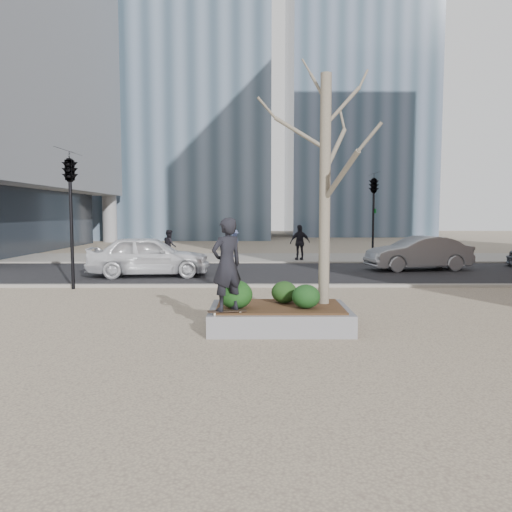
{
  "coord_description": "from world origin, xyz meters",
  "views": [
    {
      "loc": [
        0.44,
        -10.68,
        2.49
      ],
      "look_at": [
        0.5,
        2.0,
        1.4
      ],
      "focal_mm": 35.0,
      "sensor_mm": 36.0,
      "label": 1
    }
  ],
  "objects_px": {
    "planter": "(279,318)",
    "police_car": "(149,256)",
    "skateboarder": "(227,264)",
    "skateboard": "(227,312)"
  },
  "relations": [
    {
      "from": "skateboarder",
      "to": "skateboard",
      "type": "bearing_deg",
      "value": -35.67
    },
    {
      "from": "planter",
      "to": "skateboard",
      "type": "relative_size",
      "value": 3.85
    },
    {
      "from": "planter",
      "to": "police_car",
      "type": "bearing_deg",
      "value": 117.9
    },
    {
      "from": "police_car",
      "to": "skateboard",
      "type": "bearing_deg",
      "value": -164.7
    },
    {
      "from": "planter",
      "to": "skateboard",
      "type": "xyz_separation_m",
      "value": [
        -1.1,
        -0.71,
        0.26
      ]
    },
    {
      "from": "skateboarder",
      "to": "police_car",
      "type": "relative_size",
      "value": 0.4
    },
    {
      "from": "skateboard",
      "to": "skateboarder",
      "type": "xyz_separation_m",
      "value": [
        0.0,
        0.0,
        0.98
      ]
    },
    {
      "from": "planter",
      "to": "skateboarder",
      "type": "bearing_deg",
      "value": -147.03
    },
    {
      "from": "skateboard",
      "to": "police_car",
      "type": "height_order",
      "value": "police_car"
    },
    {
      "from": "skateboard",
      "to": "police_car",
      "type": "distance_m",
      "value": 10.2
    }
  ]
}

